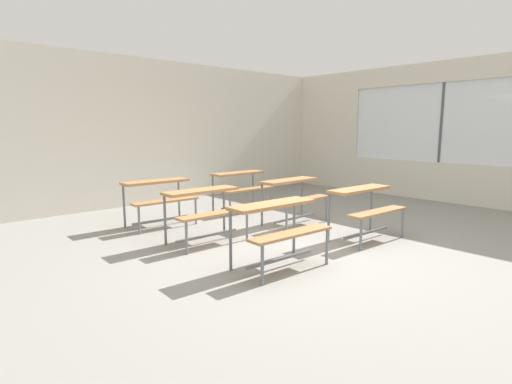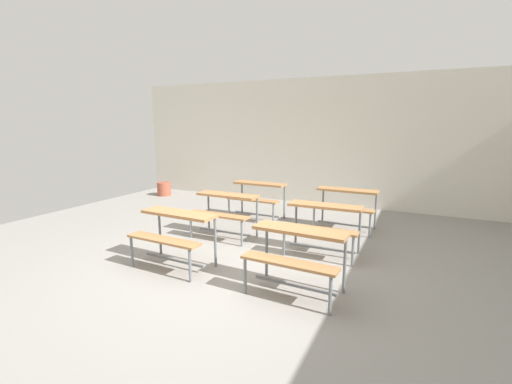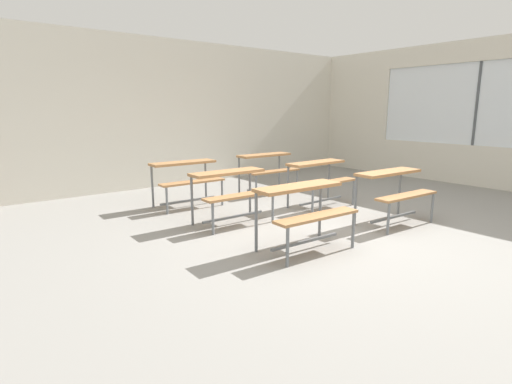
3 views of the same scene
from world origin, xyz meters
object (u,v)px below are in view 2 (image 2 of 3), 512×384
desk_bench_r2c0 (257,192)px  trash_bin (164,189)px  desk_bench_r1c0 (224,205)px  desk_bench_r1c1 (323,218)px  desk_bench_r2c1 (346,200)px  desk_bench_r0c0 (174,227)px  desk_bench_r0c1 (296,246)px

desk_bench_r2c0 → trash_bin: 3.53m
desk_bench_r1c0 → desk_bench_r1c1: (1.74, -0.07, 0.00)m
desk_bench_r2c1 → trash_bin: bearing=170.3°
desk_bench_r1c1 → trash_bin: desk_bench_r1c1 is taller
desk_bench_r1c0 → desk_bench_r2c0: bearing=91.0°
desk_bench_r1c1 → desk_bench_r0c0: bearing=-142.9°
desk_bench_r0c0 → desk_bench_r1c1: (1.70, 1.33, 0.00)m
desk_bench_r0c1 → desk_bench_r2c0: bearing=126.0°
desk_bench_r1c1 → trash_bin: bearing=153.4°
desk_bench_r1c0 → desk_bench_r2c0: size_ratio=0.99×
desk_bench_r0c1 → trash_bin: desk_bench_r0c1 is taller
desk_bench_r0c1 → desk_bench_r1c0: bearing=144.4°
desk_bench_r0c0 → desk_bench_r1c1: bearing=40.5°
trash_bin → desk_bench_r1c1: bearing=-25.7°
desk_bench_r0c1 → desk_bench_r2c1: same height
desk_bench_r2c0 → desk_bench_r2c1: 1.78m
desk_bench_r0c1 → desk_bench_r1c0: same height
desk_bench_r1c0 → desk_bench_r2c1: (1.78, 1.35, 0.00)m
desk_bench_r0c0 → desk_bench_r2c0: bearing=93.3°
desk_bench_r0c1 → desk_bench_r2c0: same height
desk_bench_r1c1 → desk_bench_r2c0: bearing=140.7°
desk_bench_r1c0 → desk_bench_r1c1: size_ratio=1.00×
desk_bench_r0c0 → trash_bin: 5.09m
trash_bin → desk_bench_r0c1: bearing=-36.5°
desk_bench_r1c1 → desk_bench_r0c1: bearing=-88.8°
desk_bench_r0c0 → desk_bench_r2c0: (-0.04, 2.71, 0.00)m
desk_bench_r0c0 → desk_bench_r1c1: same height
desk_bench_r0c0 → desk_bench_r2c1: size_ratio=1.01×
desk_bench_r0c1 → desk_bench_r0c0: bearing=-177.7°
desk_bench_r0c0 → desk_bench_r1c0: same height
desk_bench_r1c0 → desk_bench_r2c1: bearing=38.1°
desk_bench_r0c1 → desk_bench_r1c1: 1.34m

